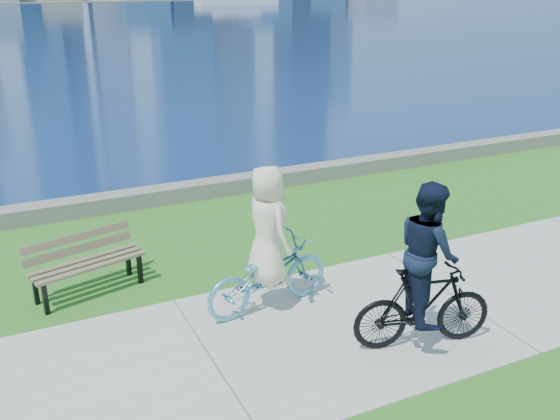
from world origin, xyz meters
The scene contains 7 objects.
ground centered at (0.00, 0.00, 0.00)m, with size 320.00×320.00×0.00m, color #236019.
concrete_path centered at (0.00, 0.00, 0.01)m, with size 80.00×3.50×0.02m, color #A3A49E.
seawall centered at (0.00, 6.20, 0.17)m, with size 90.00×0.50×0.35m, color slate.
ferry_far centered at (37.58, 92.92, 0.75)m, with size 13.37×3.82×1.81m.
park_bench centered at (-1.13, 2.68, 0.56)m, with size 1.87×1.04×0.92m.
cyclist_woman centered at (1.23, 0.93, 0.85)m, with size 1.00×2.14×2.22m.
cyclist_man centered at (2.68, -0.88, 0.99)m, with size 1.02×2.00×2.32m.
Camera 1 is at (-2.19, -6.64, 4.74)m, focal length 40.00 mm.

